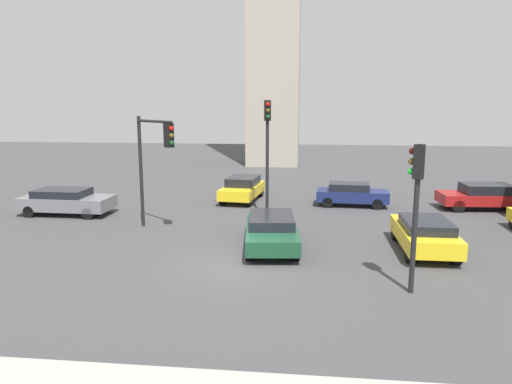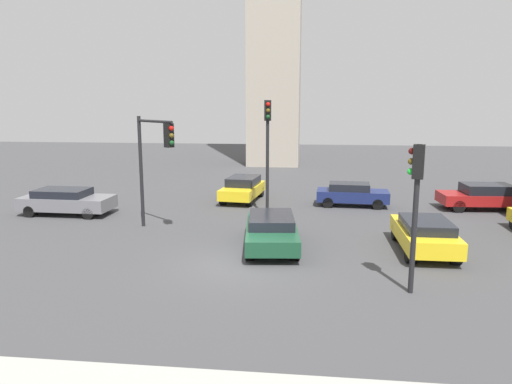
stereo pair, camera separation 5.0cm
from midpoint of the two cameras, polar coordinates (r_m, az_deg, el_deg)
ground_plane at (r=17.29m, az=-2.23°, el=-8.65°), size 99.70×99.70×0.00m
traffic_light_0 at (r=21.40m, az=-12.15°, el=4.85°), size 2.17×1.89×5.11m
traffic_light_1 at (r=14.76m, az=18.54°, el=0.22°), size 0.49×0.39×4.53m
traffic_light_2 at (r=23.75m, az=1.31°, el=6.57°), size 0.37×0.48×5.83m
car_0 at (r=26.50m, az=-21.84°, el=-0.99°), size 4.68×2.09×1.33m
car_2 at (r=19.62m, az=19.46°, el=-4.71°), size 1.92×4.30×1.32m
car_3 at (r=27.13m, az=11.29°, el=-0.21°), size 4.02×1.83×1.30m
car_4 at (r=28.52m, az=25.47°, el=-0.43°), size 4.54×2.15×1.39m
car_5 at (r=28.09m, az=-1.68°, el=0.47°), size 2.33×4.32×1.40m
car_6 at (r=19.11m, az=1.79°, el=-4.57°), size 2.46×4.85×1.27m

